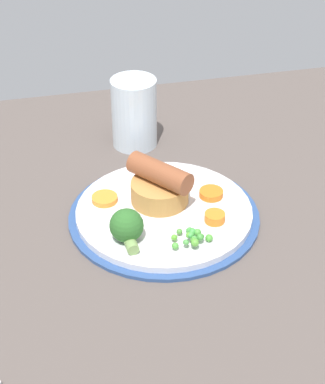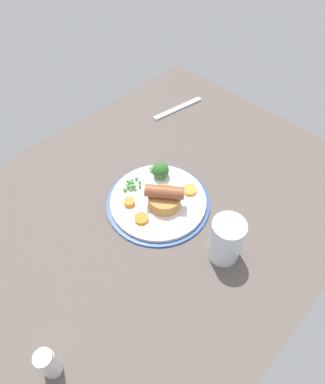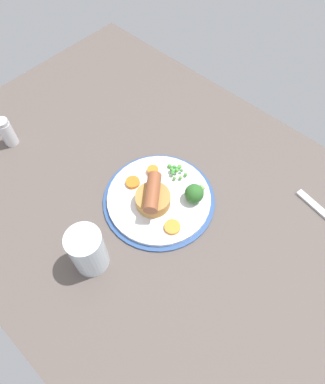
% 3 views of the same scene
% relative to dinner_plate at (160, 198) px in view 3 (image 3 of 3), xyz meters
% --- Properties ---
extents(dining_table, '(1.10, 0.80, 0.03)m').
position_rel_dinner_plate_xyz_m(dining_table, '(0.05, 0.00, -0.02)').
color(dining_table, '#564C47').
rests_on(dining_table, ground).
extents(dinner_plate, '(0.25, 0.25, 0.01)m').
position_rel_dinner_plate_xyz_m(dinner_plate, '(0.00, 0.00, 0.00)').
color(dinner_plate, '#2D4C84').
rests_on(dinner_plate, dining_table).
extents(sausage_pudding, '(0.08, 0.09, 0.06)m').
position_rel_dinner_plate_xyz_m(sausage_pudding, '(-0.00, 0.02, 0.03)').
color(sausage_pudding, '#BC8442').
rests_on(sausage_pudding, dinner_plate).
extents(pea_pile, '(0.05, 0.04, 0.02)m').
position_rel_dinner_plate_xyz_m(pea_pile, '(0.02, -0.07, 0.02)').
color(pea_pile, '#489933').
rests_on(pea_pile, dinner_plate).
extents(broccoli_floret_near, '(0.04, 0.05, 0.04)m').
position_rel_dinner_plate_xyz_m(broccoli_floret_near, '(-0.06, -0.05, 0.03)').
color(broccoli_floret_near, '#2D6628').
rests_on(broccoli_floret_near, dinner_plate).
extents(carrot_slice_0, '(0.04, 0.04, 0.01)m').
position_rel_dinner_plate_xyz_m(carrot_slice_0, '(0.07, 0.02, 0.01)').
color(carrot_slice_0, orange).
rests_on(carrot_slice_0, dinner_plate).
extents(carrot_slice_1, '(0.04, 0.04, 0.01)m').
position_rel_dinner_plate_xyz_m(carrot_slice_1, '(0.06, -0.04, 0.01)').
color(carrot_slice_1, orange).
rests_on(carrot_slice_1, dinner_plate).
extents(carrot_slice_2, '(0.04, 0.04, 0.01)m').
position_rel_dinner_plate_xyz_m(carrot_slice_2, '(-0.07, 0.04, 0.01)').
color(carrot_slice_2, orange).
rests_on(carrot_slice_2, dinner_plate).
extents(drinking_glass, '(0.07, 0.07, 0.11)m').
position_rel_dinner_plate_xyz_m(drinking_glass, '(0.00, 0.20, 0.05)').
color(drinking_glass, silver).
rests_on(drinking_glass, dining_table).
extents(salt_shaker, '(0.03, 0.03, 0.08)m').
position_rel_dinner_plate_xyz_m(salt_shaker, '(0.39, 0.13, 0.03)').
color(salt_shaker, silver).
rests_on(salt_shaker, dining_table).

